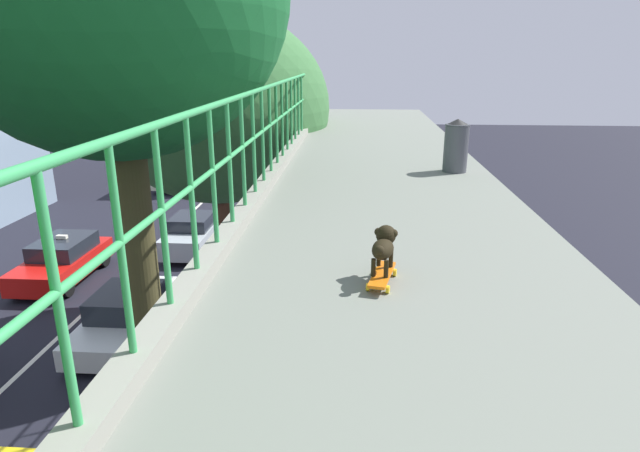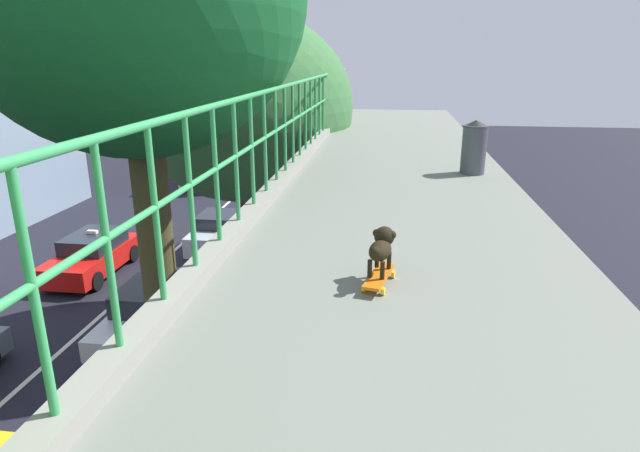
{
  "view_description": "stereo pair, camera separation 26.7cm",
  "coord_description": "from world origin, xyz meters",
  "px_view_note": "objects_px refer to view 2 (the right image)",
  "views": [
    {
      "loc": [
        0.98,
        -1.3,
        7.42
      ],
      "look_at": [
        0.69,
        2.93,
        6.05
      ],
      "focal_mm": 29.63,
      "sensor_mm": 36.0,
      "label": 1
    },
    {
      "loc": [
        1.25,
        -1.27,
        7.42
      ],
      "look_at": [
        0.69,
        2.93,
        6.05
      ],
      "focal_mm": 29.63,
      "sensor_mm": 36.0,
      "label": 2
    }
  ],
  "objects_px": {
    "car_red_taxi_sixth": "(93,255)",
    "toy_skateboard": "(379,277)",
    "car_white_fifth": "(154,309)",
    "car_silver_seventh": "(221,230)",
    "city_bus": "(226,148)",
    "litter_bin": "(474,146)",
    "small_dog": "(382,246)"
  },
  "relations": [
    {
      "from": "car_red_taxi_sixth",
      "to": "car_silver_seventh",
      "type": "height_order",
      "value": "car_red_taxi_sixth"
    },
    {
      "from": "small_dog",
      "to": "car_red_taxi_sixth",
      "type": "bearing_deg",
      "value": 129.78
    },
    {
      "from": "car_white_fifth",
      "to": "car_red_taxi_sixth",
      "type": "distance_m",
      "value": 5.28
    },
    {
      "from": "toy_skateboard",
      "to": "litter_bin",
      "type": "bearing_deg",
      "value": 73.32
    },
    {
      "from": "car_white_fifth",
      "to": "toy_skateboard",
      "type": "distance_m",
      "value": 12.08
    },
    {
      "from": "car_white_fifth",
      "to": "toy_skateboard",
      "type": "bearing_deg",
      "value": -54.21
    },
    {
      "from": "car_white_fifth",
      "to": "city_bus",
      "type": "distance_m",
      "value": 20.5
    },
    {
      "from": "litter_bin",
      "to": "toy_skateboard",
      "type": "bearing_deg",
      "value": -106.68
    },
    {
      "from": "car_red_taxi_sixth",
      "to": "car_silver_seventh",
      "type": "distance_m",
      "value": 4.91
    },
    {
      "from": "car_red_taxi_sixth",
      "to": "toy_skateboard",
      "type": "height_order",
      "value": "toy_skateboard"
    },
    {
      "from": "car_silver_seventh",
      "to": "toy_skateboard",
      "type": "xyz_separation_m",
      "value": [
        6.63,
        -15.73,
        5.09
      ]
    },
    {
      "from": "car_red_taxi_sixth",
      "to": "toy_skateboard",
      "type": "bearing_deg",
      "value": -50.43
    },
    {
      "from": "city_bus",
      "to": "toy_skateboard",
      "type": "height_order",
      "value": "toy_skateboard"
    },
    {
      "from": "small_dog",
      "to": "litter_bin",
      "type": "relative_size",
      "value": 0.53
    },
    {
      "from": "car_white_fifth",
      "to": "car_silver_seventh",
      "type": "relative_size",
      "value": 1.08
    },
    {
      "from": "toy_skateboard",
      "to": "car_red_taxi_sixth",
      "type": "bearing_deg",
      "value": 129.57
    },
    {
      "from": "car_silver_seventh",
      "to": "litter_bin",
      "type": "relative_size",
      "value": 5.19
    },
    {
      "from": "toy_skateboard",
      "to": "litter_bin",
      "type": "relative_size",
      "value": 0.67
    },
    {
      "from": "car_silver_seventh",
      "to": "small_dog",
      "type": "bearing_deg",
      "value": -67.0
    },
    {
      "from": "car_silver_seventh",
      "to": "city_bus",
      "type": "xyz_separation_m",
      "value": [
        -3.82,
        13.18,
        1.09
      ]
    },
    {
      "from": "car_red_taxi_sixth",
      "to": "toy_skateboard",
      "type": "distance_m",
      "value": 16.91
    },
    {
      "from": "toy_skateboard",
      "to": "litter_bin",
      "type": "distance_m",
      "value": 4.52
    },
    {
      "from": "small_dog",
      "to": "litter_bin",
      "type": "bearing_deg",
      "value": 73.14
    },
    {
      "from": "city_bus",
      "to": "toy_skateboard",
      "type": "distance_m",
      "value": 31.0
    },
    {
      "from": "car_silver_seventh",
      "to": "car_red_taxi_sixth",
      "type": "bearing_deg",
      "value": -137.84
    },
    {
      "from": "small_dog",
      "to": "car_silver_seventh",
      "type": "bearing_deg",
      "value": 113.0
    },
    {
      "from": "city_bus",
      "to": "car_white_fifth",
      "type": "bearing_deg",
      "value": -78.53
    },
    {
      "from": "car_white_fifth",
      "to": "city_bus",
      "type": "bearing_deg",
      "value": 101.47
    },
    {
      "from": "car_red_taxi_sixth",
      "to": "car_silver_seventh",
      "type": "bearing_deg",
      "value": 42.16
    },
    {
      "from": "litter_bin",
      "to": "small_dog",
      "type": "bearing_deg",
      "value": -106.86
    },
    {
      "from": "toy_skateboard",
      "to": "city_bus",
      "type": "bearing_deg",
      "value": 109.88
    },
    {
      "from": "car_white_fifth",
      "to": "car_red_taxi_sixth",
      "type": "relative_size",
      "value": 1.12
    }
  ]
}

